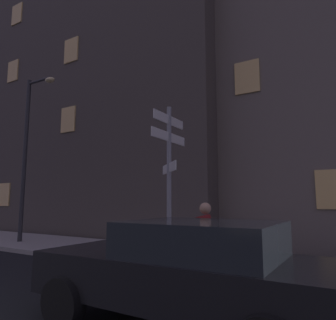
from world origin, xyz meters
TOP-DOWN VIEW (x-y plane):
  - sidewalk_kerb at (0.00, 6.92)m, footprint 40.00×3.32m
  - signpost at (0.82, 5.94)m, footprint 0.96×1.67m
  - street_lamp at (-5.86, 6.43)m, footprint 1.57×0.28m
  - car_far_oncoming at (2.96, 2.81)m, footprint 4.11×1.88m
  - cyclist at (2.45, 4.47)m, footprint 1.82×0.35m
  - building_left_block at (-6.31, 12.96)m, footprint 13.99×8.53m

SIDE VIEW (x-z plane):
  - sidewalk_kerb at x=0.00m, z-range 0.00..0.14m
  - car_far_oncoming at x=2.96m, z-range 0.05..1.42m
  - cyclist at x=2.45m, z-range -0.06..1.55m
  - signpost at x=0.82m, z-range 0.53..4.53m
  - street_lamp at x=-5.86m, z-range 0.69..7.06m
  - building_left_block at x=-6.31m, z-range 0.00..20.15m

